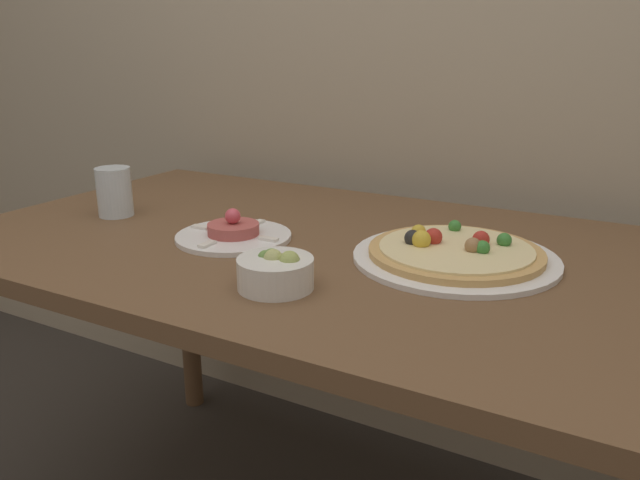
# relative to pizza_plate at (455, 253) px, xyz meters

# --- Properties ---
(dining_table) EXTENTS (1.50, 0.88, 0.80)m
(dining_table) POSITION_rel_pizza_plate_xyz_m (-0.29, -0.02, -0.11)
(dining_table) COLOR brown
(dining_table) RESTS_ON ground_plane
(pizza_plate) EXTENTS (0.38, 0.38, 0.06)m
(pizza_plate) POSITION_rel_pizza_plate_xyz_m (0.00, 0.00, 0.00)
(pizza_plate) COLOR white
(pizza_plate) RESTS_ON dining_table
(tartare_plate) EXTENTS (0.24, 0.24, 0.06)m
(tartare_plate) POSITION_rel_pizza_plate_xyz_m (-0.44, -0.09, -0.00)
(tartare_plate) COLOR white
(tartare_plate) RESTS_ON dining_table
(small_bowl) EXTENTS (0.13, 0.13, 0.07)m
(small_bowl) POSITION_rel_pizza_plate_xyz_m (-0.22, -0.27, 0.01)
(small_bowl) COLOR white
(small_bowl) RESTS_ON dining_table
(drinking_glass) EXTENTS (0.08, 0.08, 0.11)m
(drinking_glass) POSITION_rel_pizza_plate_xyz_m (-0.78, -0.08, 0.04)
(drinking_glass) COLOR silver
(drinking_glass) RESTS_ON dining_table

